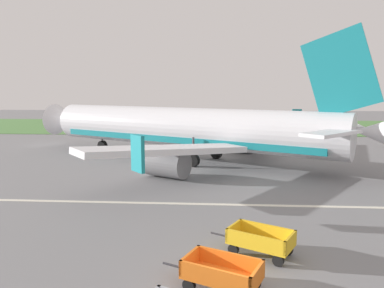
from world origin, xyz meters
The scene contains 5 objects.
grass_strip centered at (0.00, 56.75, 0.03)m, with size 220.00×28.00×0.06m, color #518442.
apron_stripe centered at (0.00, 10.08, 0.01)m, with size 120.00×0.36×0.01m, color silver.
airplane centered at (-2.94, 23.28, 3.05)m, with size 34.97×28.90×11.34m.
baggage_cart_third_in_row centered at (-0.47, 0.81, 0.60)m, with size 3.54×2.30×1.07m.
baggage_cart_fourth_in_row centered at (1.13, 3.60, 0.60)m, with size 3.47×2.42×1.07m.
Camera 1 is at (-0.71, -10.57, 6.61)m, focal length 34.20 mm.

